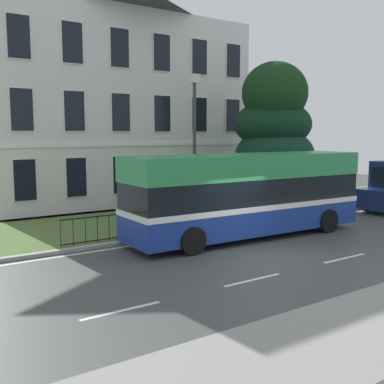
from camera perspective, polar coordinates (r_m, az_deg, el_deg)
ground_plane at (r=16.76m, az=5.51°, el=-6.86°), size 60.00×56.00×0.18m
georgian_townhouse at (r=29.40m, az=-10.51°, el=11.19°), size 15.15×9.36×12.06m
iron_verge_railing at (r=19.99m, az=3.09°, el=-2.69°), size 13.65×0.04×0.97m
evergreen_tree at (r=25.49m, az=9.75°, el=4.94°), size 5.93×5.93×7.77m
single_decker_bus at (r=18.30m, az=6.84°, el=-0.22°), size 10.13×2.77×3.24m
street_lamp_post at (r=19.69m, az=0.30°, el=6.39°), size 0.36×0.24×6.34m
litter_bin at (r=21.64m, az=7.21°, el=-1.85°), size 0.52×0.52×1.10m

